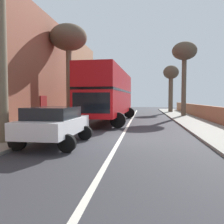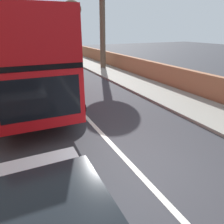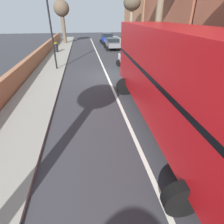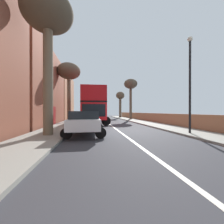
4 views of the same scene
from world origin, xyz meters
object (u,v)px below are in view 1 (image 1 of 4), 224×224
parked_car_white_left_0 (54,123)px  street_tree_left_0 (69,40)px  parked_car_green_left_3 (115,106)px  double_decker_bus (109,93)px  street_tree_right_5 (184,55)px  street_tree_right_3 (171,76)px

parked_car_white_left_0 → street_tree_left_0: (-2.62, 9.92, 5.80)m
parked_car_green_left_3 → double_decker_bus: bearing=-85.5°
parked_car_green_left_3 → street_tree_left_0: 11.83m
parked_car_green_left_3 → street_tree_right_5: bearing=-27.8°
double_decker_bus → street_tree_right_5: 10.10m
parked_car_white_left_0 → street_tree_right_3: street_tree_right_3 is taller
parked_car_green_left_3 → street_tree_right_5: street_tree_right_5 is taller
parked_car_white_left_0 → street_tree_right_3: (7.16, 23.12, 4.00)m
parked_car_white_left_0 → street_tree_right_3: size_ratio=0.65×
double_decker_bus → parked_car_green_left_3: (-0.80, 10.27, -1.39)m
double_decker_bus → parked_car_white_left_0: (-0.80, -9.66, -1.46)m
parked_car_green_left_3 → street_tree_right_3: (7.17, 3.18, 3.93)m
double_decker_bus → street_tree_right_5: bearing=42.2°
double_decker_bus → parked_car_white_left_0: bearing=-94.7°
double_decker_bus → parked_car_white_left_0: 9.81m
street_tree_left_0 → street_tree_right_5: street_tree_left_0 is taller
parked_car_white_left_0 → street_tree_right_5: (7.66, 15.89, 5.47)m
parked_car_green_left_3 → street_tree_right_3: 8.77m
street_tree_right_3 → street_tree_left_0: bearing=-126.5°
parked_car_white_left_0 → parked_car_green_left_3: size_ratio=0.92×
parked_car_green_left_3 → street_tree_left_0: bearing=-104.7°
double_decker_bus → parked_car_white_left_0: size_ratio=2.86×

